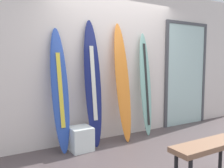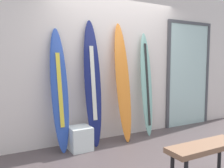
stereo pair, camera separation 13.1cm
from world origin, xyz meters
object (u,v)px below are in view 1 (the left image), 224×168
(surfboard_seafoam, at_px, (146,85))
(bench, at_px, (208,148))
(surfboard_cobalt, at_px, (60,91))
(surfboard_sunset, at_px, (123,83))
(display_block_left, at_px, (81,139))
(glass_door, at_px, (186,72))
(surfboard_navy, at_px, (93,84))

(surfboard_seafoam, height_order, bench, surfboard_seafoam)
(surfboard_cobalt, bearing_deg, surfboard_sunset, -1.36)
(surfboard_cobalt, bearing_deg, display_block_left, -23.52)
(surfboard_cobalt, relative_size, glass_door, 0.85)
(display_block_left, distance_m, glass_door, 2.80)
(surfboard_cobalt, distance_m, surfboard_navy, 0.56)
(surfboard_navy, xyz_separation_m, display_block_left, (-0.28, -0.12, -0.84))
(bench, bearing_deg, glass_door, 48.35)
(surfboard_seafoam, distance_m, bench, 1.88)
(surfboard_cobalt, xyz_separation_m, bench, (1.19, -1.71, -0.55))
(glass_door, relative_size, bench, 2.31)
(surfboard_seafoam, bearing_deg, surfboard_navy, -179.08)
(surfboard_seafoam, bearing_deg, bench, -104.58)
(surfboard_sunset, relative_size, bench, 2.13)
(surfboard_sunset, distance_m, surfboard_seafoam, 0.55)
(surfboard_sunset, bearing_deg, bench, -87.03)
(surfboard_cobalt, bearing_deg, glass_door, 3.59)
(surfboard_navy, xyz_separation_m, bench, (0.64, -1.72, -0.63))
(display_block_left, xyz_separation_m, glass_door, (2.60, 0.30, 0.97))
(surfboard_sunset, xyz_separation_m, surfboard_seafoam, (0.54, 0.05, -0.07))
(surfboard_cobalt, distance_m, surfboard_seafoam, 1.65)
(surfboard_seafoam, distance_m, glass_door, 1.26)
(surfboard_seafoam, bearing_deg, surfboard_sunset, -175.04)
(surfboard_cobalt, relative_size, surfboard_seafoam, 0.99)
(surfboard_sunset, bearing_deg, glass_door, 6.66)
(surfboard_cobalt, height_order, surfboard_navy, surfboard_navy)
(surfboard_navy, distance_m, surfboard_seafoam, 1.10)
(surfboard_cobalt, relative_size, display_block_left, 5.19)
(surfboard_sunset, distance_m, bench, 1.81)
(surfboard_cobalt, height_order, surfboard_seafoam, surfboard_seafoam)
(glass_door, bearing_deg, surfboard_seafoam, -172.60)
(surfboard_navy, bearing_deg, surfboard_cobalt, -179.71)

